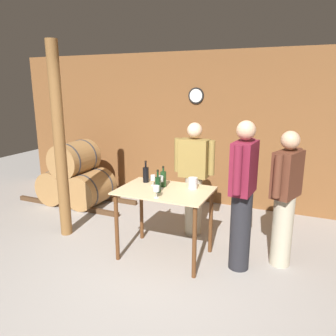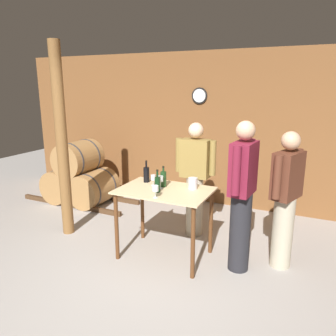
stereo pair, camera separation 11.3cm
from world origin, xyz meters
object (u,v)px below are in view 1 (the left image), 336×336
Objects in this scene: person_visitor_bearded at (242,193)px; wine_bottle_center at (158,184)px; wine_glass_near_left at (153,178)px; person_host at (285,197)px; wine_bottle_left at (163,179)px; wine_bottle_far_left at (146,174)px; wooden_post at (60,143)px; wine_glass_near_center at (161,179)px; ice_bucket at (193,183)px; person_visitor_with_scarf at (194,177)px; wine_glass_near_right at (156,189)px.

wine_bottle_center is at bearing -168.12° from person_visitor_bearded.
wine_glass_near_left is 1.60m from person_host.
wine_glass_near_left is at bearing -174.53° from wine_bottle_left.
person_visitor_bearded reaches higher than wine_bottle_far_left.
wooden_post is 16.76× the size of wine_glass_near_center.
wine_bottle_left is at bearing 92.76° from wine_glass_near_center.
wine_glass_near_center is 1.17× the size of ice_bucket.
person_visitor_with_scarf is (0.32, 0.67, -0.12)m from wine_glass_near_left.
ice_bucket is at bearing 61.44° from wine_glass_near_right.
wine_bottle_center is 0.99m from person_visitor_bearded.
person_host is at bearing 9.91° from wine_glass_near_left.
wine_glass_near_right is at bearing -94.17° from person_visitor_with_scarf.
wooden_post is 18.86× the size of wine_glass_near_right.
person_host is 0.93× the size of person_visitor_bearded.
person_visitor_with_scarf is at bearing 23.81° from wooden_post.
ice_bucket is 0.62m from person_visitor_with_scarf.
wine_bottle_far_left reaches higher than ice_bucket.
wine_glass_near_center is 1.13× the size of wine_glass_near_right.
wine_bottle_far_left is at bearing 178.56° from ice_bucket.
wine_glass_near_center is at bearing -31.30° from wine_bottle_far_left.
wooden_post is 1.65× the size of person_host.
ice_bucket is at bearing -169.85° from person_host.
wooden_post reaches higher than person_visitor_bearded.
wine_bottle_far_left is at bearing -129.64° from person_visitor_with_scarf.
person_host reaches higher than wine_bottle_left.
person_visitor_bearded is at bearing -4.80° from wine_bottle_far_left.
wine_glass_near_center reaches higher than wine_glass_near_left.
wine_glass_near_center reaches higher than ice_bucket.
wine_glass_near_right is at bearing -156.06° from person_visitor_bearded.
wine_glass_near_center is 0.10× the size of person_host.
wine_glass_near_center is 0.99m from person_visitor_bearded.
person_host is at bearing 19.04° from wine_bottle_center.
wine_bottle_center reaches higher than wine_bottle_left.
wine_bottle_center is 1.49m from person_host.
ice_bucket is (0.36, 0.16, -0.05)m from wine_glass_near_center.
person_visitor_bearded is (1.13, -0.01, -0.05)m from wine_glass_near_left.
wooden_post is at bearing -179.79° from wine_glass_near_center.
wooden_post reaches higher than wine_glass_near_left.
person_visitor_bearded reaches higher than wine_glass_near_left.
wine_bottle_left reaches higher than wine_glass_near_left.
wine_glass_near_center is (0.14, -0.08, 0.02)m from wine_glass_near_left.
person_visitor_bearded reaches higher than wine_bottle_center.
person_visitor_bearded is (0.99, -0.02, -0.06)m from wine_bottle_left.
wine_bottle_left is 1.85× the size of wine_glass_near_right.
person_host is (1.07, 0.19, -0.09)m from ice_bucket.
person_visitor_bearded is at bearing -1.21° from wine_bottle_left.
person_host reaches higher than wine_glass_near_left.
wine_bottle_left reaches higher than wine_glass_near_center.
person_visitor_bearded reaches higher than wine_glass_near_right.
wooden_post is 1.43m from wine_glass_near_left.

